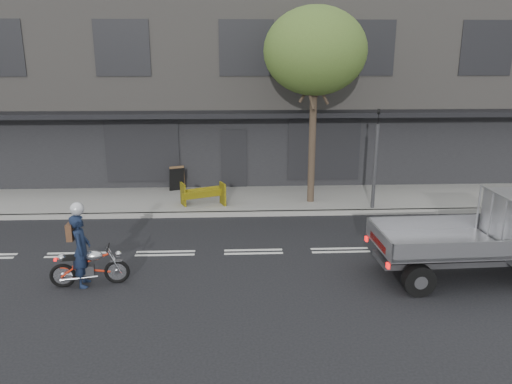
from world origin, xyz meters
The scene contains 10 objects.
ground centered at (0.00, 0.00, 0.00)m, with size 80.00×80.00×0.00m, color black.
sidewalk centered at (0.00, 4.70, 0.07)m, with size 32.00×3.20×0.15m, color gray.
kerb centered at (0.00, 3.10, 0.07)m, with size 32.00×0.20×0.15m, color gray.
building_main centered at (0.00, 11.30, 4.00)m, with size 26.00×10.00×8.00m, color slate.
street_tree centered at (2.20, 4.20, 5.28)m, with size 3.40×3.40×6.74m.
traffic_light_pole centered at (4.20, 3.35, 1.65)m, with size 0.12×0.12×3.50m.
motorcycle centered at (-3.90, -1.81, 0.48)m, with size 1.81×0.53×0.93m.
rider centered at (-4.05, -1.81, 0.87)m, with size 0.63×0.42×1.74m, color #131E36.
construction_barrier centered at (-1.59, 3.71, 0.56)m, with size 1.46×0.59×0.82m, color #DBC10B, non-canonical shape.
sandwich_board centered at (-2.69, 5.79, 0.59)m, with size 0.56×0.37×0.89m, color black, non-canonical shape.
Camera 1 is at (-0.50, -12.68, 5.32)m, focal length 35.00 mm.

